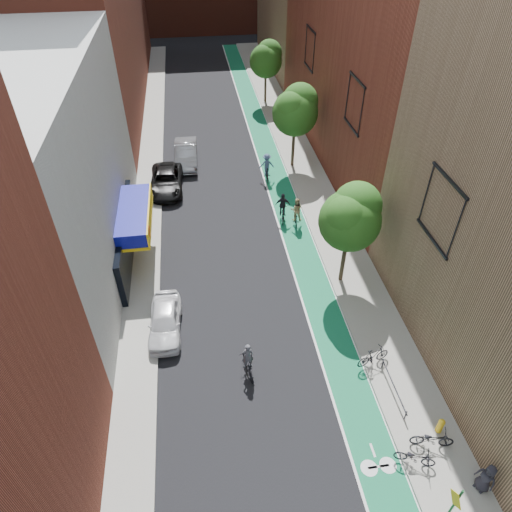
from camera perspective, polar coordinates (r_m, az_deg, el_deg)
name	(u,v)px	position (r m, az deg, el deg)	size (l,w,h in m)	color
ground	(278,457)	(20.68, 2.72, -23.79)	(160.00, 160.00, 0.00)	black
bike_lane	(269,157)	(40.02, 1.64, 12.31)	(2.00, 68.00, 0.01)	#126949
sidewalk_left	(151,164)	(39.68, -13.03, 11.14)	(2.00, 68.00, 0.15)	gray
sidewalk_right	(298,154)	(40.45, 5.22, 12.59)	(3.00, 68.00, 0.15)	gray
building_left_white	(33,179)	(27.57, -26.12, 8.62)	(8.00, 20.00, 12.00)	silver
building_right_mid_red	(381,11)	(38.45, 15.35, 27.42)	(8.00, 28.00, 22.00)	maroon
tree_near	(351,216)	(24.76, 11.80, 4.88)	(3.40, 3.36, 6.42)	#332619
tree_mid	(296,109)	(36.51, 5.00, 17.82)	(3.55, 3.53, 6.74)	#332619
tree_far	(266,58)	(49.62, 1.28, 23.47)	(3.30, 3.25, 6.21)	#332619
sign_pole	(452,508)	(19.12, 23.25, -26.93)	(0.13, 0.71, 3.00)	#194C26
parked_car_white	(165,321)	(24.47, -11.32, -7.94)	(1.64, 4.08, 1.39)	silver
parked_car_black	(166,181)	(35.71, -11.14, 9.21)	(2.41, 5.23, 1.45)	black
parked_car_silver	(186,154)	(39.06, -8.74, 12.50)	(1.77, 5.09, 1.68)	gray
cyclist_lead	(248,364)	(22.34, -1.03, -13.32)	(0.85, 1.80, 1.93)	black
cyclist_lane_near	(296,213)	(31.19, 5.04, 5.32)	(0.92, 1.57, 2.04)	black
cyclist_lane_mid	(283,210)	(31.66, 3.37, 5.75)	(1.06, 1.72, 2.05)	black
cyclist_lane_far	(267,168)	(36.31, 1.36, 10.91)	(1.18, 1.88, 2.13)	black
parked_bike_near	(415,457)	(21.01, 19.26, -22.63)	(0.57, 1.65, 0.86)	black
parked_bike_mid	(373,356)	(23.26, 14.46, -12.02)	(0.50, 1.76, 1.06)	black
parked_bike_far	(432,439)	(21.59, 21.16, -20.53)	(0.63, 1.80, 0.95)	black
pedestrian	(486,478)	(21.17, 26.83, -23.51)	(0.77, 0.50, 1.57)	#222129
fire_hydrant	(441,425)	(22.10, 22.07, -19.01)	(0.28, 0.28, 0.81)	yellow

